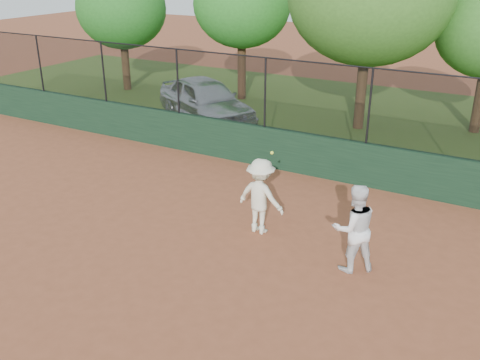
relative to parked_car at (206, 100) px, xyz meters
The scene contains 9 objects.
ground 10.03m from the parked_car, 63.83° to the right, with size 80.00×80.00×0.00m, color brown.
back_wall 5.32m from the parked_car, 33.98° to the right, with size 26.00×0.20×1.20m, color #16321E.
grass_strip 5.41m from the parked_car, 34.49° to the left, with size 36.00×12.00×0.01m, color #304A17.
parked_car is the anchor object (origin of this frame).
player_second 10.73m from the parked_car, 42.05° to the right, with size 0.88×0.69×1.82m, color white.
player_main 8.76m from the parked_car, 49.62° to the right, with size 1.18×0.75×2.04m.
fence_assembly 5.48m from the parked_car, 34.15° to the right, with size 26.00×0.06×2.00m.
tree_0 7.14m from the parked_car, 156.15° to the left, with size 4.08×3.71×5.37m.
tree_1 4.86m from the parked_car, 98.23° to the left, with size 4.08×3.71×5.68m.
Camera 1 is at (6.08, -7.30, 5.80)m, focal length 40.00 mm.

